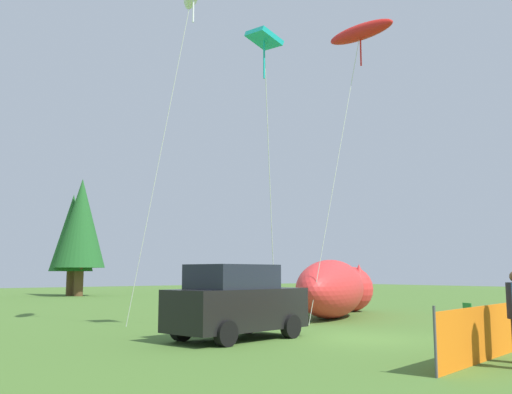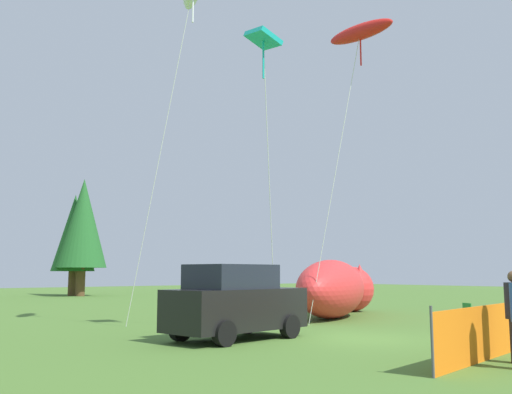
# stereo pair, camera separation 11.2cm
# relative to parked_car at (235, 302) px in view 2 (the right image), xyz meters

# --- Properties ---
(ground_plane) EXTENTS (120.00, 120.00, 0.00)m
(ground_plane) POSITION_rel_parked_car_xyz_m (2.72, -1.86, -1.00)
(ground_plane) COLOR #4C752D
(parked_car) EXTENTS (4.26, 2.34, 2.03)m
(parked_car) POSITION_rel_parked_car_xyz_m (0.00, 0.00, 0.00)
(parked_car) COLOR black
(parked_car) RESTS_ON ground
(folding_chair) EXTENTS (0.65, 0.65, 0.87)m
(folding_chair) POSITION_rel_parked_car_xyz_m (6.92, -2.71, -0.49)
(folding_chair) COLOR #267F33
(folding_chair) RESTS_ON ground
(inflatable_cat) EXTENTS (8.11, 5.83, 2.33)m
(inflatable_cat) POSITION_rel_parked_car_xyz_m (8.17, 3.83, 0.07)
(inflatable_cat) COLOR red
(inflatable_cat) RESTS_ON ground
(safety_fence) EXTENTS (8.78, 1.62, 1.24)m
(safety_fence) POSITION_rel_parked_car_xyz_m (3.60, -5.90, -0.44)
(safety_fence) COLOR orange
(safety_fence) RESTS_ON ground
(kite_red_lizard) EXTENTS (2.07, 2.94, 11.18)m
(kite_red_lizard) POSITION_rel_parked_car_xyz_m (6.28, 0.62, 9.71)
(kite_red_lizard) COLOR silver
(kite_red_lizard) RESTS_ON ground
(kite_teal_diamond) EXTENTS (2.25, 2.00, 9.35)m
(kite_teal_diamond) POSITION_rel_parked_car_xyz_m (1.39, 0.43, 7.89)
(kite_teal_diamond) COLOR silver
(kite_teal_diamond) RESTS_ON ground
(horizon_tree_east) EXTENTS (3.86, 3.86, 9.20)m
(horizon_tree_east) POSITION_rel_parked_car_xyz_m (8.16, 30.59, 4.65)
(horizon_tree_east) COLOR brown
(horizon_tree_east) RESTS_ON ground
(horizon_tree_west) EXTENTS (3.38, 3.38, 8.06)m
(horizon_tree_west) POSITION_rel_parked_car_xyz_m (8.01, 31.88, 3.94)
(horizon_tree_west) COLOR brown
(horizon_tree_west) RESTS_ON ground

